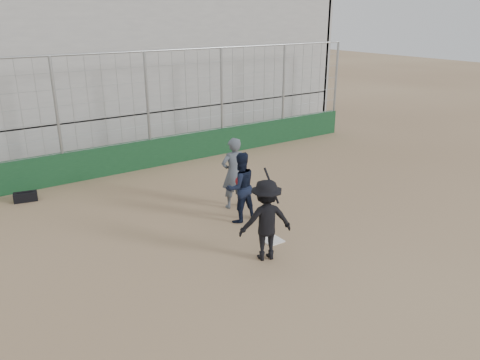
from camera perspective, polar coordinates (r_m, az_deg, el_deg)
ground at (r=11.43m, az=4.00°, el=-7.41°), size 90.00×90.00×0.00m
home_plate at (r=11.43m, az=4.00°, el=-7.35°), size 0.44×0.44×0.02m
backstop at (r=16.78m, az=-10.91°, el=4.74°), size 18.10×0.25×4.04m
bleachers at (r=21.00m, az=-16.92°, el=12.71°), size 20.25×6.70×6.98m
batter_at_plate at (r=10.29m, az=3.18°, el=-4.89°), size 1.35×1.04×1.99m
catcher_crouched at (r=12.19m, az=0.07°, el=-2.30°), size 0.95×0.76×1.26m
umpire at (r=12.98m, az=-0.81°, el=0.42°), size 0.77×0.54×1.82m
equipment_bag at (r=15.01m, az=-24.69°, el=-1.87°), size 0.68×0.40×0.31m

